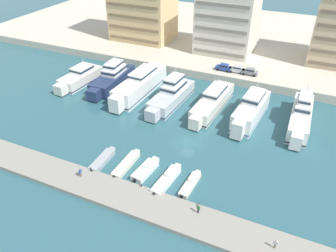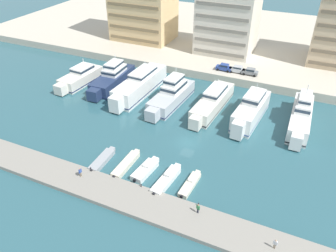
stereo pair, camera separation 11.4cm
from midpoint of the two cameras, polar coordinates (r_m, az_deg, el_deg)
ground_plane at (r=63.71m, az=3.34°, el=-2.91°), size 400.00×400.00×0.00m
quay_promenade at (r=118.08m, az=14.94°, el=14.40°), size 180.00×70.00×2.16m
pier_dock at (r=51.39m, az=-4.10°, el=-13.38°), size 120.00×5.97×0.72m
yacht_ivory_far_left at (r=87.99m, az=-15.13°, el=8.18°), size 5.62×15.75×6.09m
yacht_navy_left at (r=84.81m, az=-9.74°, el=8.22°), size 5.57×18.38×7.72m
yacht_white_mid_left at (r=80.14m, az=-5.01°, el=7.18°), size 5.47×22.02×7.28m
yacht_silver_center_left at (r=75.52m, az=0.53°, el=5.45°), size 5.81×18.66×8.02m
yacht_ivory_center at (r=74.06m, az=7.69°, el=4.22°), size 5.35×20.04×6.41m
yacht_white_center_right at (r=71.26m, az=14.14°, el=2.69°), size 5.55×17.54×7.65m
yacht_white_mid_right at (r=72.85m, az=22.11°, el=1.76°), size 4.14×19.29×8.32m
motorboat_grey_far_left at (r=59.90m, az=-11.38°, el=-5.82°), size 1.93×7.30×0.92m
motorboat_cream_left at (r=58.30m, az=-7.33°, el=-6.60°), size 1.75×8.19×0.96m
motorboat_white_mid_left at (r=56.76m, az=-3.97°, el=-7.62°), size 2.75×6.89×1.41m
motorboat_white_center_left at (r=54.72m, az=-0.31°, el=-9.36°), size 2.49×8.32×1.57m
motorboat_cream_center at (r=54.33m, az=3.84°, el=-10.07°), size 1.86×6.93×1.17m
car_blue_far_left at (r=88.64m, az=9.66°, el=10.09°), size 4.13×1.98×1.80m
car_silver_left at (r=88.11m, az=11.90°, el=9.69°), size 4.13×1.99×1.80m
car_grey_mid_left at (r=87.48m, az=14.04°, el=9.22°), size 4.13×1.98×1.80m
apartment_block_left at (r=99.79m, az=10.38°, el=18.25°), size 16.22×14.27×22.02m
pedestrian_near_edge at (r=49.07m, az=5.23°, el=-14.01°), size 0.62×0.38×1.71m
pedestrian_mid_deck at (r=56.32m, az=-15.07°, el=-7.69°), size 0.27×0.67×1.74m
pedestrian_far_side at (r=47.21m, az=18.17°, el=-18.82°), size 0.62×0.30×1.63m
bollard_west at (r=57.60m, az=-13.34°, el=-7.23°), size 0.20×0.20×0.61m
bollard_west_mid at (r=53.29m, az=-4.72°, el=-10.23°), size 0.20×0.20×0.61m
bollard_east_mid at (r=50.52m, az=5.32°, el=-13.37°), size 0.20×0.20×0.61m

